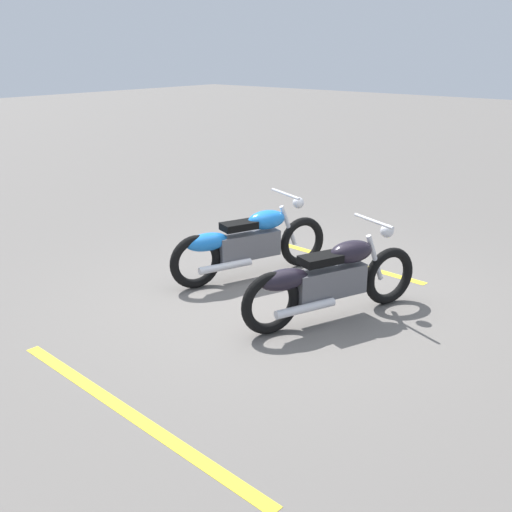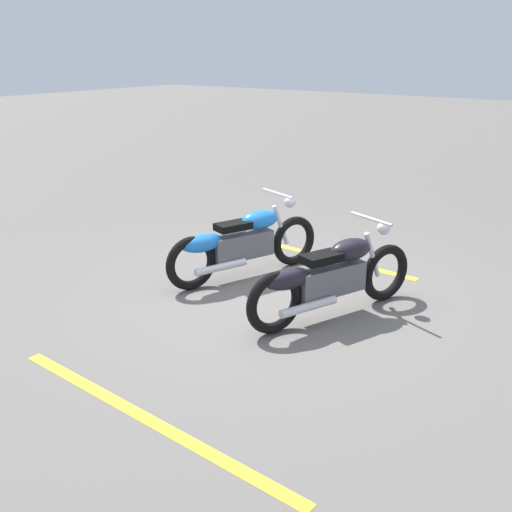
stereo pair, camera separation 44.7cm
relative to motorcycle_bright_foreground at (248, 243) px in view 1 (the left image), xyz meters
The scene contains 5 objects.
ground_plane 0.91m from the motorcycle_bright_foreground, 74.96° to the left, with size 60.00×60.00×0.00m, color #66605B.
motorcycle_bright_foreground is the anchor object (origin of this frame).
motorcycle_dark_foreground 1.53m from the motorcycle_bright_foreground, 75.30° to the left, with size 2.13×0.92×1.04m.
parking_stripe_near 1.42m from the motorcycle_bright_foreground, 168.72° to the left, with size 3.20×0.12×0.01m, color yellow.
parking_stripe_mid 3.21m from the motorcycle_bright_foreground, 23.11° to the left, with size 3.20×0.12×0.01m, color yellow.
Camera 1 is at (5.25, 3.97, 2.80)m, focal length 42.32 mm.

